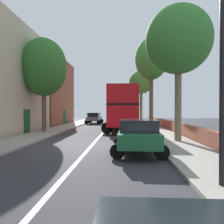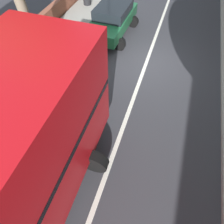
{
  "view_description": "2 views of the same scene",
  "coord_description": "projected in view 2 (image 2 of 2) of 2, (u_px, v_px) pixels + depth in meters",
  "views": [
    {
      "loc": [
        1.78,
        -11.88,
        2.04
      ],
      "look_at": [
        0.85,
        6.44,
        1.86
      ],
      "focal_mm": 34.13,
      "sensor_mm": 36.0,
      "label": 1
    },
    {
      "loc": [
        -0.85,
        7.95,
        6.23
      ],
      "look_at": [
        0.17,
        4.97,
        1.99
      ],
      "focal_mm": 30.27,
      "sensor_mm": 36.0,
      "label": 2
    }
  ],
  "objects": [
    {
      "name": "road_centre_line",
      "position": [
        146.0,
        62.0,
        9.65
      ],
      "size": [
        0.16,
        54.0,
        0.01
      ],
      "primitive_type": "cube",
      "color": "silver",
      "rests_on": "ground"
    },
    {
      "name": "parked_car_green_right_1",
      "position": [
        112.0,
        19.0,
        10.49
      ],
      "size": [
        2.53,
        4.1,
        1.6
      ],
      "color": "#1E6038",
      "rests_on": "ground"
    },
    {
      "name": "boundary_wall_right",
      "position": [
        34.0,
        31.0,
        10.51
      ],
      "size": [
        0.36,
        54.0,
        0.96
      ],
      "primitive_type": "cube",
      "color": "brown",
      "rests_on": "ground"
    },
    {
      "name": "sidewalk_right",
      "position": [
        61.0,
        43.0,
        10.55
      ],
      "size": [
        2.6,
        60.0,
        0.12
      ],
      "primitive_type": "cube",
      "color": "#9E998E",
      "rests_on": "ground"
    },
    {
      "name": "ground_plane",
      "position": [
        146.0,
        62.0,
        9.65
      ],
      "size": [
        84.0,
        84.0,
        0.0
      ],
      "primitive_type": "plane",
      "color": "#333338"
    }
  ]
}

